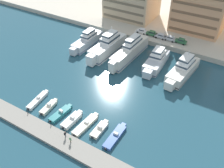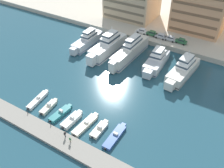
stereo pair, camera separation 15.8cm
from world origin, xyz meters
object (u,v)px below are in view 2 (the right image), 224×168
object	(u,v)px
car_green_left	(152,33)
car_silver_center_left	(171,38)
yacht_silver_far_left	(88,40)
yacht_white_left	(108,46)
motorboat_teal_mid_left	(60,113)
motorboat_cream_left	(49,107)
motorboat_cream_center	(85,124)
car_silver_mid_left	(161,36)
motorboat_white_far_left	(38,100)
yacht_ivory_center	(183,70)
motorboat_white_center_left	(72,120)
car_white_far_left	(142,31)
motorboat_blue_mid_right	(115,136)
pedestrian_near_edge	(65,134)
motorboat_cream_center_right	(99,129)
yacht_ivory_mid_left	(130,51)
pedestrian_mid_deck	(70,139)
yacht_silver_center_left	(156,61)
car_green_center	(181,41)

from	to	relation	value
car_green_left	car_silver_center_left	xyz separation A→B (m)	(7.29, -0.17, 0.00)
yacht_silver_far_left	yacht_white_left	bearing A→B (deg)	-5.49
motorboat_teal_mid_left	motorboat_cream_left	bearing A→B (deg)	176.63
motorboat_cream_center	car_silver_center_left	xyz separation A→B (m)	(2.84, 47.76, 2.34)
yacht_white_left	car_silver_mid_left	world-z (taller)	yacht_white_left
motorboat_white_far_left	car_silver_mid_left	distance (m)	49.58
motorboat_white_far_left	yacht_ivory_center	bearing A→B (deg)	47.09
motorboat_cream_left	car_green_left	bearing A→B (deg)	81.35
yacht_silver_far_left	car_green_left	xyz separation A→B (m)	(18.07, 15.70, 0.78)
motorboat_teal_mid_left	motorboat_white_center_left	distance (m)	3.90
car_white_far_left	car_silver_center_left	bearing A→B (deg)	-0.25
motorboat_blue_mid_right	car_silver_mid_left	bearing A→B (deg)	100.51
yacht_silver_far_left	motorboat_cream_left	distance (m)	34.03
pedestrian_near_edge	car_green_left	bearing A→B (deg)	93.18
motorboat_cream_center_right	car_silver_mid_left	world-z (taller)	car_silver_mid_left
car_silver_center_left	yacht_ivory_mid_left	bearing A→B (deg)	-118.13
motorboat_white_far_left	motorboat_cream_center_right	distance (m)	19.84
yacht_white_left	motorboat_teal_mid_left	bearing A→B (deg)	-79.57
pedestrian_near_edge	pedestrian_mid_deck	xyz separation A→B (m)	(1.93, -0.58, -0.08)
yacht_white_left	car_silver_center_left	distance (m)	23.07
yacht_ivory_mid_left	motorboat_white_far_left	distance (m)	33.77
motorboat_cream_center_right	yacht_silver_far_left	bearing A→B (deg)	129.56
car_silver_mid_left	yacht_ivory_center	bearing A→B (deg)	-48.90
yacht_silver_center_left	car_silver_mid_left	xyz separation A→B (m)	(-4.83, 15.00, 0.75)
motorboat_cream_center	motorboat_cream_left	bearing A→B (deg)	-179.95
yacht_white_left	car_white_far_left	bearing A→B (deg)	73.20
motorboat_cream_left	pedestrian_near_edge	xyz separation A→B (m)	(10.27, -5.57, 1.24)
yacht_white_left	motorboat_white_center_left	bearing A→B (deg)	-73.12
motorboat_white_far_left	pedestrian_mid_deck	world-z (taller)	pedestrian_mid_deck
motorboat_cream_center_right	car_green_center	xyz separation A→B (m)	(3.06, 47.40, 2.30)
motorboat_white_center_left	motorboat_cream_center_right	world-z (taller)	motorboat_white_center_left
yacht_ivory_center	pedestrian_mid_deck	xyz separation A→B (m)	(-12.51, -37.98, -0.57)
motorboat_cream_center	pedestrian_near_edge	size ratio (longest dim) A/B	5.16
motorboat_cream_left	car_green_center	size ratio (longest dim) A/B	1.56
yacht_ivory_center	motorboat_white_center_left	world-z (taller)	yacht_ivory_center
motorboat_white_far_left	pedestrian_near_edge	bearing A→B (deg)	-22.60
yacht_silver_far_left	yacht_silver_center_left	size ratio (longest dim) A/B	1.08
motorboat_teal_mid_left	car_silver_mid_left	bearing A→B (deg)	81.98
car_white_far_left	car_green_center	distance (m)	15.18
yacht_white_left	yacht_silver_far_left	bearing A→B (deg)	174.51
yacht_white_left	car_white_far_left	size ratio (longest dim) A/B	4.87
car_green_left	pedestrian_near_edge	bearing A→B (deg)	-86.82
yacht_white_left	pedestrian_near_edge	distance (m)	38.82
yacht_silver_center_left	motorboat_teal_mid_left	size ratio (longest dim) A/B	2.18
motorboat_cream_left	motorboat_teal_mid_left	size ratio (longest dim) A/B	0.87
yacht_silver_center_left	motorboat_blue_mid_right	size ratio (longest dim) A/B	1.85
motorboat_teal_mid_left	motorboat_cream_center_right	world-z (taller)	motorboat_teal_mid_left
car_silver_center_left	motorboat_blue_mid_right	bearing A→B (deg)	-83.86
yacht_silver_far_left	car_green_center	distance (m)	33.22
car_silver_mid_left	pedestrian_near_edge	distance (m)	53.22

